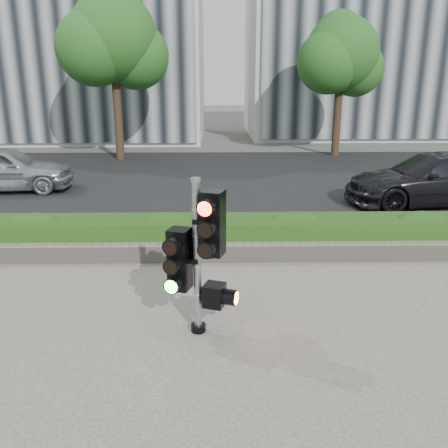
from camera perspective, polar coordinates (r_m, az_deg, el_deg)
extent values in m
plane|color=#51514C|center=(7.84, 0.33, -9.64)|extent=(120.00, 120.00, 0.00)
cube|color=#9E9389|center=(5.71, 0.91, -20.87)|extent=(16.00, 11.00, 0.03)
cube|color=black|center=(17.36, -0.40, 5.42)|extent=(60.00, 13.00, 0.02)
cube|color=gray|center=(10.73, -0.04, -1.75)|extent=(60.00, 0.25, 0.12)
cube|color=gray|center=(9.50, 0.08, -3.39)|extent=(12.00, 0.32, 0.34)
cube|color=#3C7925|center=(10.06, 0.01, -1.19)|extent=(12.00, 1.00, 0.68)
cube|color=#B7B7B2|center=(31.53, -18.84, 23.52)|extent=(16.00, 9.00, 15.00)
cube|color=#B7B7B2|center=(33.98, 19.50, 20.38)|extent=(18.00, 10.00, 12.00)
cylinder|color=black|center=(21.98, -12.65, 12.77)|extent=(0.36, 0.36, 4.03)
sphere|color=#13451A|center=(21.99, -13.22, 21.02)|extent=(3.74, 3.74, 3.74)
sphere|color=#13451A|center=(22.15, -10.57, 19.27)|extent=(2.88, 2.88, 2.88)
sphere|color=#13451A|center=(21.70, -15.35, 19.78)|extent=(3.17, 3.17, 3.17)
sphere|color=#13451A|center=(22.78, -12.98, 23.07)|extent=(2.59, 2.59, 2.59)
cylinder|color=black|center=(23.26, 13.46, 12.38)|extent=(0.36, 0.36, 3.58)
sphere|color=#13451A|center=(23.22, 13.96, 19.31)|extent=(3.33, 3.33, 3.33)
sphere|color=#13451A|center=(23.71, 15.53, 17.59)|extent=(2.56, 2.56, 2.56)
sphere|color=#13451A|center=(22.69, 12.49, 18.50)|extent=(2.82, 2.82, 2.82)
sphere|color=#13451A|center=(23.89, 13.70, 21.11)|extent=(2.30, 2.30, 2.30)
cylinder|color=black|center=(7.01, -3.10, -12.34)|extent=(0.21, 0.21, 0.11)
cylinder|color=gray|center=(6.56, -3.25, -4.35)|extent=(0.11, 0.11, 2.20)
cylinder|color=gray|center=(6.24, -3.42, 5.34)|extent=(0.14, 0.14, 0.05)
cube|color=#FF1107|center=(6.27, -1.33, 0.09)|extent=(0.35, 0.35, 0.88)
cube|color=#14E51E|center=(6.62, -5.35, -4.24)|extent=(0.35, 0.35, 0.88)
cube|color=black|center=(6.67, -2.28, -1.28)|extent=(0.35, 0.35, 0.60)
cube|color=orange|center=(6.72, -1.17, -8.54)|extent=(0.35, 0.35, 0.32)
imported|color=#B5B6BC|center=(16.91, -25.00, 6.06)|extent=(4.41, 2.08, 1.46)
imported|color=black|center=(15.00, 23.89, 4.98)|extent=(5.24, 2.55, 1.47)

